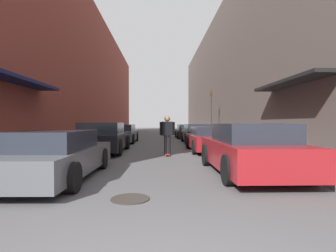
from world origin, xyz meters
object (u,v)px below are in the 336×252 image
object	(u,v)px
parked_car_right_1	(210,139)
traffic_light	(211,109)
parked_car_left_2	(123,134)
parked_car_right_3	(188,131)
parked_car_right_2	(197,134)
manhole_cover	(130,199)
parked_car_left_1	(103,138)
skateboarder	(167,131)
parked_car_right_0	(249,149)
parked_car_left_0	(55,156)

from	to	relation	value
parked_car_right_1	traffic_light	xyz separation A→B (m)	(1.87, 8.98, 1.94)
parked_car_left_2	parked_car_right_3	size ratio (longest dim) A/B	1.17
parked_car_right_1	parked_car_right_2	bearing A→B (deg)	88.38
manhole_cover	traffic_light	bearing A→B (deg)	73.91
parked_car_left_1	skateboarder	world-z (taller)	skateboarder
parked_car_left_2	manhole_cover	size ratio (longest dim) A/B	6.82
manhole_cover	traffic_light	world-z (taller)	traffic_light
parked_car_right_0	manhole_cover	bearing A→B (deg)	-142.71
parked_car_left_2	parked_car_right_1	distance (m)	7.64
parked_car_right_3	manhole_cover	bearing A→B (deg)	-99.43
parked_car_left_0	parked_car_right_0	world-z (taller)	parked_car_right_0
parked_car_right_2	manhole_cover	size ratio (longest dim) A/B	6.06
parked_car_right_0	parked_car_right_3	xyz separation A→B (m)	(0.09, 16.18, -0.07)
parked_car_right_3	parked_car_left_1	bearing A→B (deg)	-115.24
skateboarder	parked_car_left_0	bearing A→B (deg)	-122.77
parked_car_right_3	manhole_cover	size ratio (longest dim) A/B	5.84
parked_car_right_0	parked_car_right_1	world-z (taller)	parked_car_right_0
parked_car_left_0	skateboarder	distance (m)	5.35
parked_car_left_0	parked_car_right_1	bearing A→B (deg)	50.50
parked_car_left_2	manhole_cover	world-z (taller)	parked_car_left_2
parked_car_right_2	parked_car_right_0	bearing A→B (deg)	-90.84
manhole_cover	parked_car_right_1	bearing A→B (deg)	69.14
parked_car_left_0	parked_car_left_2	world-z (taller)	parked_car_left_2
parked_car_left_1	parked_car_left_2	distance (m)	6.08
parked_car_right_0	parked_car_left_0	bearing A→B (deg)	-174.21
parked_car_left_2	skateboarder	size ratio (longest dim) A/B	2.86
parked_car_left_2	parked_car_right_0	xyz separation A→B (m)	(4.98, -11.34, 0.05)
parked_car_right_2	parked_car_left_0	bearing A→B (deg)	-114.52
parked_car_left_0	parked_car_left_2	distance (m)	11.85
skateboarder	manhole_cover	world-z (taller)	skateboarder
parked_car_left_2	parked_car_right_2	bearing A→B (deg)	-6.36
parked_car_left_1	skateboarder	distance (m)	3.24
parked_car_left_0	manhole_cover	bearing A→B (deg)	-41.01
parked_car_left_1	parked_car_right_3	xyz separation A→B (m)	(5.14, 10.91, -0.08)
parked_car_right_0	skateboarder	distance (m)	4.51
parked_car_left_2	parked_car_left_1	bearing A→B (deg)	-90.68
parked_car_left_0	skateboarder	size ratio (longest dim) A/B	2.64
skateboarder	manhole_cover	size ratio (longest dim) A/B	2.39
parked_car_left_0	traffic_light	bearing A→B (deg)	65.47
parked_car_right_3	traffic_light	world-z (taller)	traffic_light
parked_car_right_0	parked_car_right_1	xyz separation A→B (m)	(0.01, 5.56, -0.08)
manhole_cover	parked_car_right_3	bearing A→B (deg)	80.57
parked_car_right_1	skateboarder	distance (m)	2.68
parked_car_left_1	skateboarder	xyz separation A→B (m)	(2.95, -1.29, 0.35)
parked_car_right_2	traffic_light	size ratio (longest dim) A/B	1.08
parked_car_right_3	skateboarder	bearing A→B (deg)	-100.21
parked_car_right_0	parked_car_right_3	world-z (taller)	parked_car_right_0
parked_car_right_2	manhole_cover	xyz separation A→B (m)	(-3.13, -13.03, -0.61)
traffic_light	parked_car_right_2	bearing A→B (deg)	-114.55
parked_car_right_1	parked_car_right_3	size ratio (longest dim) A/B	1.03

